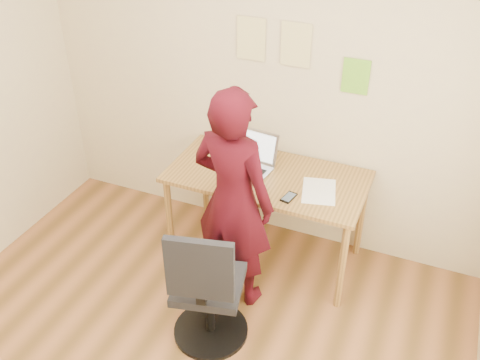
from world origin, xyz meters
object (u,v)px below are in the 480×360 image
at_px(desk, 267,185).
at_px(person, 233,200).
at_px(laptop, 249,161).
at_px(phone, 289,197).
at_px(office_chair, 207,295).

height_order(desk, person, person).
xyz_separation_m(laptop, person, (0.09, -0.48, -0.00)).
distance_m(phone, office_chair, 0.83).
height_order(laptop, person, person).
relative_size(laptop, phone, 2.74).
bearing_deg(person, office_chair, 102.64).
distance_m(office_chair, person, 0.61).
xyz_separation_m(laptop, office_chair, (0.12, -0.96, -0.39)).
relative_size(desk, office_chair, 1.49).
distance_m(laptop, office_chair, 1.04).
height_order(desk, office_chair, office_chair).
bearing_deg(office_chair, desk, 74.19).
xyz_separation_m(office_chair, person, (-0.03, 0.48, 0.39)).
bearing_deg(laptop, phone, -25.96).
relative_size(laptop, office_chair, 0.41).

